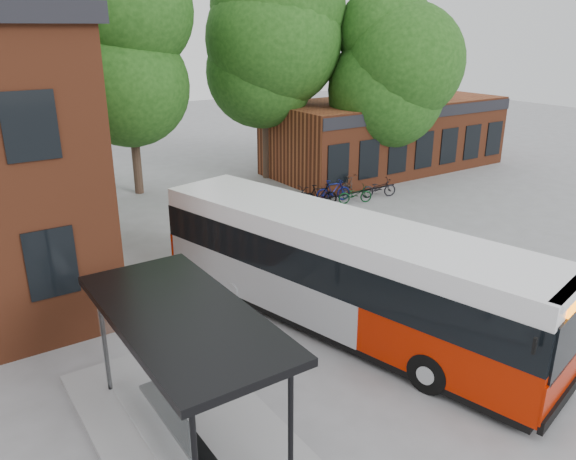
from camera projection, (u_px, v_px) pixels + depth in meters
ground at (332, 348)px, 14.70m from camera, size 100.00×100.00×0.00m
shop_row at (386, 134)px, 32.82m from camera, size 14.00×6.20×4.00m
bus_shelter at (186, 376)px, 11.06m from camera, size 3.60×7.00×2.90m
bike_rail at (354, 196)px, 27.31m from camera, size 5.20×0.10×0.38m
tree_1 at (130, 88)px, 26.69m from camera, size 7.92×7.92×10.40m
tree_2 at (266, 76)px, 29.50m from camera, size 7.92×7.92×11.00m
tree_3 at (387, 94)px, 29.31m from camera, size 7.04×7.04×9.28m
city_bus at (339, 273)px, 15.44m from camera, size 5.34×12.42×3.09m
bicycle_0 at (297, 198)px, 25.99m from camera, size 1.86×1.24×0.92m
bicycle_1 at (319, 195)px, 26.21m from camera, size 1.79×1.06×1.04m
bicycle_2 at (355, 194)px, 26.66m from camera, size 1.77×1.09×0.88m
bicycle_3 at (333, 191)px, 26.90m from camera, size 1.85×0.91×1.07m
bicycle_5 at (349, 184)px, 28.14m from camera, size 1.70×1.05×0.99m
bicycle_6 at (379, 188)px, 27.60m from camera, size 1.88×1.17×0.93m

